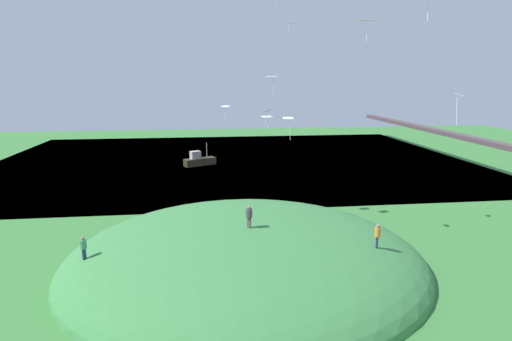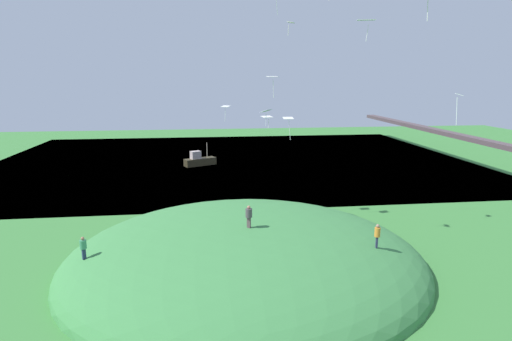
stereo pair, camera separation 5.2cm
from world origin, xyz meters
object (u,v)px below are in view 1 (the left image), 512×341
at_px(boat_on_lake, 199,161).
at_px(person_watching_kites, 249,214).
at_px(kite_9, 266,111).
at_px(mooring_post, 267,205).
at_px(kite_4, 291,23).
at_px(kite_6, 459,98).
at_px(person_walking_path, 377,233).
at_px(person_on_hilltop, 83,245).
at_px(kite_2, 226,107).
at_px(kite_5, 272,78).
at_px(kite_11, 288,119).
at_px(kite_8, 267,117).
at_px(kite_10, 366,21).

height_order(boat_on_lake, person_watching_kites, person_watching_kites).
bearing_deg(kite_9, mooring_post, 170.90).
bearing_deg(mooring_post, kite_4, 2.72).
distance_m(kite_4, kite_6, 14.07).
bearing_deg(mooring_post, person_walking_path, 16.66).
distance_m(person_on_hilltop, kite_4, 22.38).
distance_m(kite_2, kite_5, 6.50).
distance_m(person_on_hilltop, kite_5, 21.69).
bearing_deg(kite_6, mooring_post, -155.39).
bearing_deg(kite_4, kite_6, 39.91).
relative_size(person_watching_kites, person_walking_path, 0.97).
distance_m(person_walking_path, person_on_hilltop, 19.97).
relative_size(kite_2, mooring_post, 1.54).
height_order(person_on_hilltop, kite_11, kite_11).
relative_size(boat_on_lake, kite_8, 4.12).
distance_m(kite_6, kite_8, 20.79).
height_order(kite_4, mooring_post, kite_4).
height_order(person_walking_path, person_on_hilltop, person_walking_path).
xyz_separation_m(kite_4, kite_5, (-5.34, -0.55, -4.16)).
bearing_deg(kite_4, person_on_hilltop, -67.73).
bearing_deg(boat_on_lake, person_on_hilltop, 53.59).
relative_size(kite_8, kite_11, 0.56).
bearing_deg(kite_9, boat_on_lake, -170.01).
relative_size(kite_11, mooring_post, 2.14).
relative_size(boat_on_lake, kite_10, 3.72).
bearing_deg(person_walking_path, kite_10, 36.48).
distance_m(kite_2, kite_11, 6.60).
bearing_deg(person_watching_kites, kite_9, 103.97).
bearing_deg(kite_2, kite_11, 68.47).
xyz_separation_m(kite_5, kite_11, (-1.67, 1.90, -4.02)).
bearing_deg(kite_2, kite_5, 45.68).
relative_size(kite_4, kite_8, 0.82).
relative_size(boat_on_lake, kite_4, 5.04).
distance_m(kite_5, kite_10, 12.76).
xyz_separation_m(person_watching_kites, kite_2, (-14.93, -0.77, 6.58)).
bearing_deg(person_on_hilltop, kite_10, -46.45).
bearing_deg(boat_on_lake, kite_8, 80.20).
xyz_separation_m(kite_2, kite_5, (4.06, 4.15, 2.93)).
relative_size(boat_on_lake, person_watching_kites, 3.24).
xyz_separation_m(kite_6, kite_9, (-9.92, -10.25, -1.43)).
relative_size(kite_2, kite_11, 0.72).
relative_size(person_on_hilltop, kite_5, 0.80).
bearing_deg(kite_5, kite_9, -14.22).
xyz_separation_m(kite_5, kite_6, (15.30, 8.88, -1.23)).
distance_m(kite_5, kite_8, 5.12).
bearing_deg(kite_4, kite_10, 31.68).
xyz_separation_m(kite_8, mooring_post, (-0.54, 0.10, -9.50)).
height_order(person_walking_path, mooring_post, person_walking_path).
xyz_separation_m(kite_5, kite_9, (5.38, -1.36, -2.66)).
bearing_deg(kite_10, person_walking_path, 26.72).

